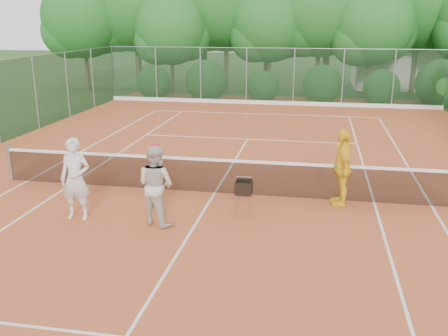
{
  "coord_description": "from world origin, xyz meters",
  "views": [
    {
      "loc": [
        2.54,
        -12.26,
        4.44
      ],
      "look_at": [
        0.48,
        -1.2,
        1.1
      ],
      "focal_mm": 40.0,
      "sensor_mm": 36.0,
      "label": 1
    }
  ],
  "objects_px": {
    "player_yellow": "(342,167)",
    "ball_hopper": "(244,188)",
    "player_white": "(76,179)",
    "player_center_grp": "(156,184)"
  },
  "relations": [
    {
      "from": "player_white",
      "to": "player_yellow",
      "type": "xyz_separation_m",
      "value": [
        6.01,
        2.06,
        0.01
      ]
    },
    {
      "from": "player_white",
      "to": "player_center_grp",
      "type": "bearing_deg",
      "value": -3.57
    },
    {
      "from": "player_yellow",
      "to": "ball_hopper",
      "type": "relative_size",
      "value": 2.28
    },
    {
      "from": "player_center_grp",
      "to": "player_yellow",
      "type": "height_order",
      "value": "player_yellow"
    },
    {
      "from": "player_center_grp",
      "to": "player_white",
      "type": "bearing_deg",
      "value": -178.34
    },
    {
      "from": "player_white",
      "to": "player_center_grp",
      "type": "relative_size",
      "value": 1.02
    },
    {
      "from": "player_yellow",
      "to": "ball_hopper",
      "type": "height_order",
      "value": "player_yellow"
    },
    {
      "from": "player_white",
      "to": "ball_hopper",
      "type": "distance_m",
      "value": 3.86
    },
    {
      "from": "player_white",
      "to": "player_yellow",
      "type": "relative_size",
      "value": 0.99
    },
    {
      "from": "player_white",
      "to": "player_yellow",
      "type": "height_order",
      "value": "player_yellow"
    }
  ]
}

